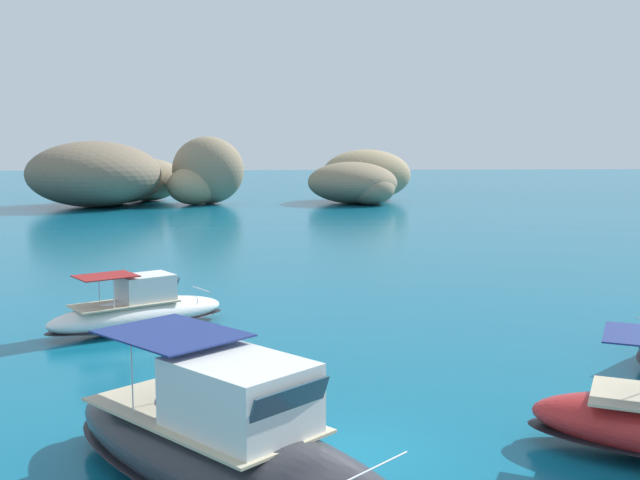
{
  "coord_description": "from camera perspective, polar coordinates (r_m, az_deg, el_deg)",
  "views": [
    {
      "loc": [
        -2.04,
        -17.52,
        7.46
      ],
      "look_at": [
        0.71,
        19.07,
        2.79
      ],
      "focal_mm": 42.59,
      "sensor_mm": 36.0,
      "label": 1
    }
  ],
  "objects": [
    {
      "name": "islet_small",
      "position": [
        97.82,
        3.06,
        4.55
      ],
      "size": [
        16.66,
        18.08,
        6.71
      ],
      "color": "#9E8966",
      "rests_on": "ground"
    },
    {
      "name": "islet_large",
      "position": [
        95.94,
        -14.32,
        4.54
      ],
      "size": [
        30.16,
        26.6,
        8.37
      ],
      "color": "#756651",
      "rests_on": "ground"
    },
    {
      "name": "motorboat_charcoal",
      "position": [
        16.76,
        -7.06,
        -15.35
      ],
      "size": [
        9.32,
        9.77,
        3.25
      ],
      "color": "#2D2D33",
      "rests_on": "ground"
    },
    {
      "name": "motorboat_white",
      "position": [
        31.54,
        -13.47,
        -5.24
      ],
      "size": [
        7.53,
        5.91,
        2.35
      ],
      "color": "white",
      "rests_on": "ground"
    },
    {
      "name": "ground_plane",
      "position": [
        19.15,
        2.25,
        -15.68
      ],
      "size": [
        400.0,
        400.0,
        0.0
      ],
      "primitive_type": "plane",
      "color": "#0C5B7A"
    }
  ]
}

